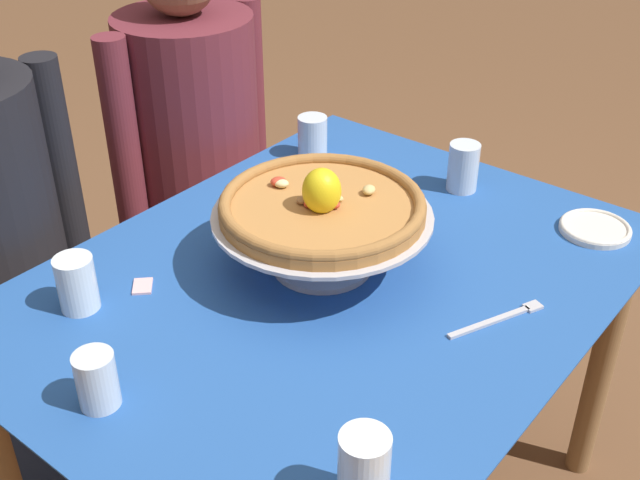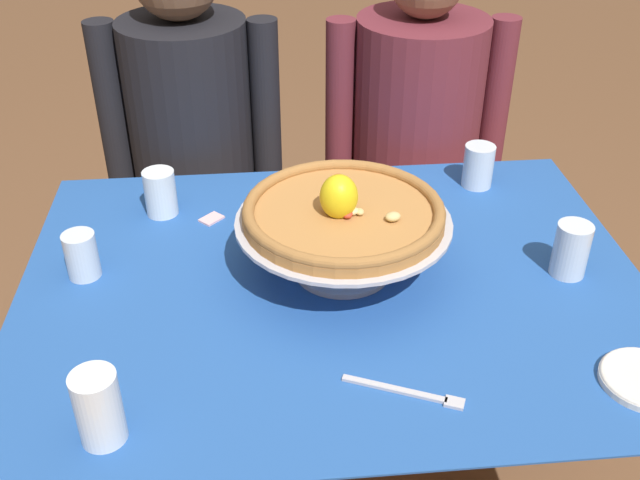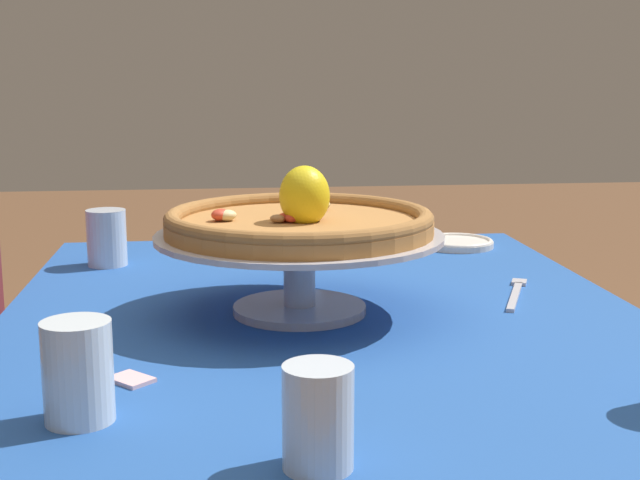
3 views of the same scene
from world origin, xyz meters
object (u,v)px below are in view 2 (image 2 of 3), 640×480
object	(u,v)px
water_glass_back_right	(478,169)
diner_left	(195,170)
pizza_stand	(343,234)
pizza	(343,211)
dinner_fork	(410,393)
sugar_packet	(212,219)
water_glass_back_left	(161,196)
water_glass_front_left	(99,411)
water_glass_side_right	(571,252)
diner_right	(413,164)
water_glass_side_left	(82,258)

from	to	relation	value
water_glass_back_right	diner_left	world-z (taller)	diner_left
pizza_stand	pizza	size ratio (longest dim) A/B	1.08
pizza_stand	diner_left	bearing A→B (deg)	116.64
dinner_fork	sugar_packet	distance (m)	0.68
water_glass_back_right	water_glass_back_left	size ratio (longest dim) A/B	0.98
water_glass_back_left	diner_left	world-z (taller)	diner_left
pizza	water_glass_front_left	xyz separation A→B (m)	(-0.42, -0.41, -0.09)
pizza_stand	diner_left	size ratio (longest dim) A/B	0.34
water_glass_back_left	water_glass_front_left	bearing A→B (deg)	-92.96
water_glass_side_right	diner_right	size ratio (longest dim) A/B	0.09
pizza_stand	water_glass_side_left	world-z (taller)	pizza_stand
pizza_stand	water_glass_back_left	distance (m)	0.47
water_glass_back_left	diner_left	distance (m)	0.44
pizza_stand	water_glass_front_left	distance (m)	0.58
dinner_fork	diner_left	world-z (taller)	diner_left
water_glass_side_left	dinner_fork	xyz separation A→B (m)	(0.59, -0.39, -0.04)
sugar_packet	diner_left	distance (m)	0.47
water_glass_front_left	dinner_fork	world-z (taller)	water_glass_front_left
pizza	dinner_fork	world-z (taller)	pizza
pizza_stand	sugar_packet	distance (m)	0.36
pizza_stand	water_glass_back_right	bearing A→B (deg)	41.41
water_glass_side_left	diner_right	size ratio (longest dim) A/B	0.08
water_glass_side_right	water_glass_side_left	distance (m)	0.98
pizza_stand	water_glass_back_right	xyz separation A→B (m)	(0.37, 0.33, -0.04)
pizza_stand	diner_left	world-z (taller)	diner_left
water_glass_side_right	dinner_fork	distance (m)	0.49
water_glass_side_left	diner_left	xyz separation A→B (m)	(0.18, 0.64, -0.15)
dinner_fork	pizza_stand	bearing A→B (deg)	100.77
water_glass_side_right	sugar_packet	bearing A→B (deg)	159.17
pizza	diner_left	bearing A→B (deg)	116.60
diner_right	water_glass_back_right	bearing A→B (deg)	-78.14
pizza	water_glass_side_left	xyz separation A→B (m)	(-0.52, 0.03, -0.10)
water_glass_back_left	dinner_fork	world-z (taller)	water_glass_back_left
pizza	diner_right	distance (m)	0.79
pizza	diner_left	xyz separation A→B (m)	(-0.34, 0.68, -0.25)
pizza_stand	sugar_packet	size ratio (longest dim) A/B	8.54
water_glass_front_left	pizza_stand	bearing A→B (deg)	44.08
diner_left	pizza	bearing A→B (deg)	-63.40
water_glass_front_left	dinner_fork	bearing A→B (deg)	5.39
water_glass_back_right	diner_right	size ratio (longest dim) A/B	0.09
water_glass_back_left	dinner_fork	size ratio (longest dim) A/B	0.54
sugar_packet	diner_right	size ratio (longest dim) A/B	0.04
water_glass_front_left	diner_right	size ratio (longest dim) A/B	0.10
water_glass_side_right	water_glass_back_left	distance (m)	0.89
water_glass_front_left	water_glass_back_left	bearing A→B (deg)	87.04
pizza_stand	water_glass_front_left	bearing A→B (deg)	-135.92
water_glass_back_left	diner_left	bearing A→B (deg)	83.68
sugar_packet	diner_right	bearing A→B (deg)	39.09
water_glass_side_left	sugar_packet	distance (m)	0.32
sugar_packet	diner_left	world-z (taller)	diner_left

